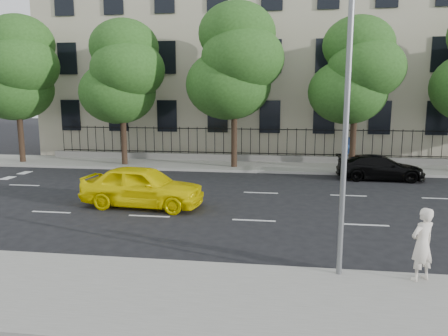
% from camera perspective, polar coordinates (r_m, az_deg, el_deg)
% --- Properties ---
extents(ground, '(120.00, 120.00, 0.00)m').
position_cam_1_polar(ground, '(13.88, 3.16, -9.82)').
color(ground, black).
rests_on(ground, ground).
extents(near_sidewalk, '(60.00, 4.00, 0.15)m').
position_cam_1_polar(near_sidewalk, '(10.19, 1.14, -16.99)').
color(near_sidewalk, gray).
rests_on(near_sidewalk, ground).
extents(far_sidewalk, '(60.00, 4.00, 0.15)m').
position_cam_1_polar(far_sidewalk, '(27.43, 5.67, 0.22)').
color(far_sidewalk, gray).
rests_on(far_sidewalk, ground).
extents(lane_markings, '(49.60, 4.62, 0.01)m').
position_cam_1_polar(lane_markings, '(18.41, 4.43, -4.82)').
color(lane_markings, silver).
rests_on(lane_markings, ground).
extents(masonry_building, '(34.60, 12.11, 18.50)m').
position_cam_1_polar(masonry_building, '(36.24, 6.55, 16.75)').
color(masonry_building, '#C2B79A').
rests_on(masonry_building, ground).
extents(iron_fence, '(30.00, 0.50, 2.20)m').
position_cam_1_polar(iron_fence, '(29.02, 5.83, 1.89)').
color(iron_fence, slate).
rests_on(iron_fence, far_sidewalk).
extents(street_light, '(0.25, 3.32, 8.05)m').
position_cam_1_polar(street_light, '(11.35, 15.57, 11.90)').
color(street_light, slate).
rests_on(street_light, near_sidewalk).
extents(tree_a, '(5.71, 5.31, 9.39)m').
position_cam_1_polar(tree_a, '(31.44, -25.35, 11.64)').
color(tree_a, '#382619').
rests_on(tree_a, far_sidewalk).
extents(tree_b, '(5.53, 5.12, 8.97)m').
position_cam_1_polar(tree_b, '(28.25, -13.08, 12.04)').
color(tree_b, '#382619').
rests_on(tree_b, far_sidewalk).
extents(tree_c, '(5.89, 5.50, 9.80)m').
position_cam_1_polar(tree_c, '(26.61, 1.50, 13.66)').
color(tree_c, '#382619').
rests_on(tree_c, far_sidewalk).
extents(tree_d, '(5.34, 4.94, 8.84)m').
position_cam_1_polar(tree_d, '(26.70, 16.94, 11.99)').
color(tree_d, '#382619').
rests_on(tree_d, far_sidewalk).
extents(yellow_taxi, '(5.20, 2.46, 1.72)m').
position_cam_1_polar(yellow_taxi, '(18.24, -10.60, -2.35)').
color(yellow_taxi, '#FFE901').
rests_on(yellow_taxi, ground).
extents(black_sedan, '(4.60, 1.93, 1.33)m').
position_cam_1_polar(black_sedan, '(24.92, 19.69, 0.07)').
color(black_sedan, black).
rests_on(black_sedan, ground).
extents(woman_near, '(0.79, 0.72, 1.82)m').
position_cam_1_polar(woman_near, '(11.71, 24.46, -9.05)').
color(woman_near, silver).
rests_on(woman_near, near_sidewalk).
extents(pedestrian_far, '(0.83, 0.99, 1.81)m').
position_cam_1_polar(pedestrian_far, '(27.95, 15.90, 2.10)').
color(pedestrian_far, '#284B91').
rests_on(pedestrian_far, far_sidewalk).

